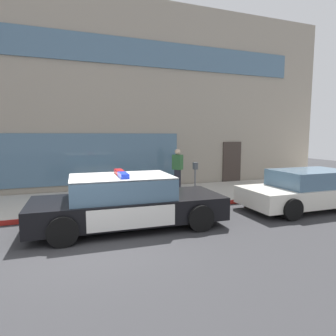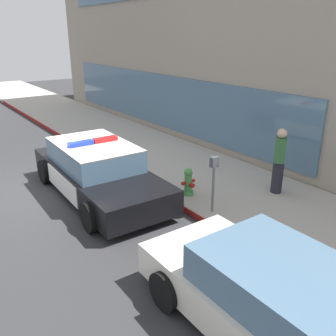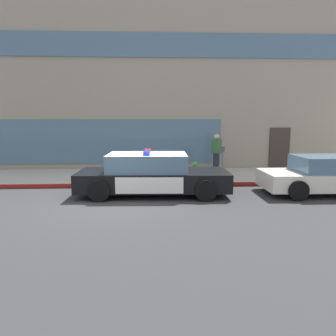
% 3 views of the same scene
% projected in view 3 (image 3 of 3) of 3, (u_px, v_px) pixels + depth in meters
% --- Properties ---
extents(ground, '(48.00, 48.00, 0.00)m').
position_uv_depth(ground, '(113.00, 201.00, 9.87)').
color(ground, '#303033').
extents(sidewalk, '(48.00, 3.58, 0.15)m').
position_uv_depth(sidewalk, '(124.00, 177.00, 13.70)').
color(sidewalk, '#B2ADA3').
rests_on(sidewalk, ground).
extents(curb_red_paint, '(28.80, 0.04, 0.14)m').
position_uv_depth(curb_red_paint, '(120.00, 185.00, 11.92)').
color(curb_red_paint, maroon).
rests_on(curb_red_paint, ground).
extents(storefront_building, '(24.61, 10.05, 8.18)m').
position_uv_depth(storefront_building, '(133.00, 93.00, 19.83)').
color(storefront_building, gray).
rests_on(storefront_building, ground).
extents(police_cruiser, '(5.04, 2.24, 1.49)m').
position_uv_depth(police_cruiser, '(152.00, 174.00, 10.70)').
color(police_cruiser, black).
rests_on(police_cruiser, ground).
extents(fire_hydrant, '(0.34, 0.39, 0.73)m').
position_uv_depth(fire_hydrant, '(195.00, 171.00, 12.50)').
color(fire_hydrant, '#4C994C').
rests_on(fire_hydrant, sidewalk).
extents(car_down_street, '(4.68, 2.05, 1.29)m').
position_uv_depth(car_down_street, '(332.00, 175.00, 10.83)').
color(car_down_street, silver).
rests_on(car_down_street, ground).
extents(pedestrian_on_sidewalk, '(0.45, 0.48, 1.71)m').
position_uv_depth(pedestrian_on_sidewalk, '(216.00, 153.00, 14.42)').
color(pedestrian_on_sidewalk, '#23232D').
rests_on(pedestrian_on_sidewalk, sidewalk).
extents(parking_meter, '(0.12, 0.18, 1.34)m').
position_uv_depth(parking_meter, '(223.00, 157.00, 12.34)').
color(parking_meter, slate).
rests_on(parking_meter, sidewalk).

